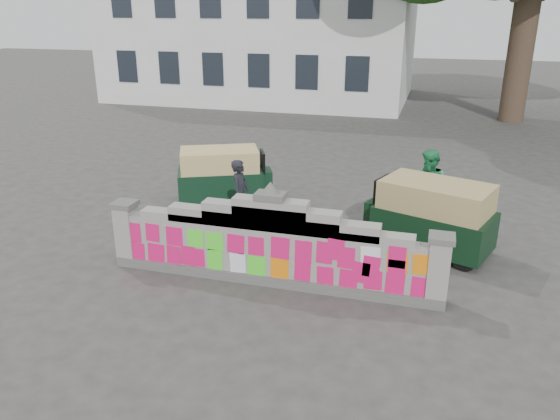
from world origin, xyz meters
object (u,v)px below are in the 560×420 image
(pedestrian, at_px, (428,189))
(rickshaw_right, at_px, (431,215))
(cyclist_bike, at_px, (241,218))
(cyclist_rider, at_px, (241,205))
(rickshaw_left, at_px, (223,174))

(pedestrian, relative_size, rickshaw_right, 0.66)
(cyclist_bike, height_order, pedestrian, pedestrian)
(cyclist_rider, bearing_deg, rickshaw_right, -83.18)
(cyclist_bike, bearing_deg, pedestrian, -65.05)
(rickshaw_left, bearing_deg, cyclist_bike, -83.79)
(rickshaw_left, xyz_separation_m, rickshaw_right, (5.43, -1.75, 0.06))
(pedestrian, bearing_deg, rickshaw_left, -136.17)
(rickshaw_left, bearing_deg, rickshaw_right, -42.42)
(cyclist_rider, height_order, rickshaw_left, cyclist_rider)
(pedestrian, relative_size, rickshaw_left, 0.71)
(cyclist_bike, distance_m, pedestrian, 4.43)
(cyclist_bike, bearing_deg, cyclist_rider, 0.37)
(cyclist_rider, relative_size, rickshaw_left, 0.59)
(cyclist_bike, distance_m, rickshaw_left, 2.59)
(cyclist_rider, bearing_deg, rickshaw_left, 31.12)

